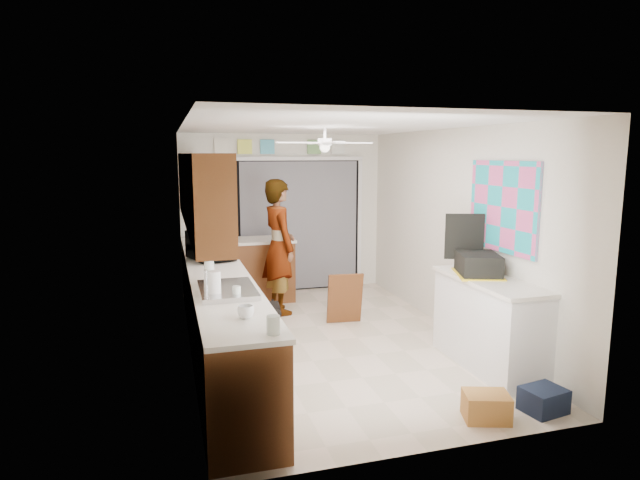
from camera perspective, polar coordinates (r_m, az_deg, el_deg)
floor at (r=6.46m, az=1.00°, el=-10.67°), size 5.00×5.00×0.00m
ceiling at (r=6.08m, az=1.07°, el=12.06°), size 5.00×5.00×0.00m
wall_back at (r=8.55m, az=-3.91°, el=2.83°), size 3.20×0.00×3.20m
wall_front at (r=3.88m, az=12.03°, el=-5.14°), size 3.20×0.00×3.20m
wall_left at (r=5.89m, az=-14.02°, el=-0.33°), size 0.00×5.00×5.00m
wall_right at (r=6.79m, az=14.05°, el=0.91°), size 0.00×5.00×5.00m
left_base_cabinets at (r=6.08m, az=-10.88°, el=-7.65°), size 0.60×4.80×0.90m
left_countertop at (r=5.97m, az=-10.92°, el=-3.32°), size 0.62×4.80×0.04m
upper_cabinets at (r=6.03m, az=-12.77°, el=5.20°), size 0.32×4.00×0.80m
sink_basin at (r=4.99m, az=-9.86°, el=-5.35°), size 0.50×0.76×0.06m
faucet at (r=4.95m, az=-12.08°, el=-4.40°), size 0.03×0.03×0.22m
peninsula_base at (r=8.10m, az=-6.56°, el=-3.30°), size 1.00×0.60×0.90m
peninsula_top at (r=8.02m, az=-6.62°, el=-0.02°), size 1.04×0.64×0.04m
back_opening_recess at (r=8.60m, az=-2.23°, el=1.54°), size 2.00×0.06×2.10m
curtain_panel at (r=8.56m, az=-2.17°, el=1.50°), size 1.90×0.03×2.05m
door_trim_left at (r=8.39m, az=-8.96°, el=1.24°), size 0.06×0.04×2.10m
door_trim_right at (r=8.87m, az=4.23°, el=1.75°), size 0.06×0.04×2.10m
door_trim_head at (r=8.50m, az=-2.23°, el=8.68°), size 2.10×0.04×0.06m
header_frame_0 at (r=8.36m, az=-8.03°, el=9.82°), size 0.22×0.02×0.22m
header_frame_1 at (r=8.42m, az=-5.64°, el=9.86°), size 0.22×0.02×0.22m
header_frame_3 at (r=8.59m, az=-0.64°, el=9.89°), size 0.22×0.02×0.22m
header_frame_4 at (r=8.70m, az=1.94°, el=9.88°), size 0.22×0.02×0.22m
route66_sign at (r=8.32m, az=-10.45°, el=9.77°), size 0.22×0.02×0.26m
right_counter_base at (r=5.84m, az=17.54°, el=-8.63°), size 0.50×1.40×0.90m
right_counter_top at (r=5.72m, az=17.68°, el=-4.15°), size 0.54×1.44×0.04m
abstract_painting at (r=5.90m, az=18.89°, el=3.39°), size 0.03×1.15×0.95m
ceiling_fan at (r=6.27m, az=0.52°, el=10.33°), size 1.14×1.14×0.24m
microwave at (r=6.52m, az=-11.53°, el=-0.61°), size 0.59×0.71×0.34m
soap_bottle at (r=5.37m, az=-11.73°, el=-2.92°), size 0.14×0.14×0.30m
cup at (r=4.19m, az=-7.92°, el=-7.61°), size 0.13×0.13×0.10m
jar_a at (r=3.81m, az=-5.01°, el=-9.02°), size 0.10×0.10×0.13m
jar_b at (r=4.76m, az=-8.88°, el=-5.54°), size 0.09×0.09×0.11m
paper_towel_roll at (r=4.80m, az=-11.18°, el=-4.69°), size 0.15×0.15×0.24m
suitcase at (r=5.84m, az=16.52°, el=-2.49°), size 0.55×0.63×0.23m
suitcase_rim at (r=5.86m, az=16.47°, el=-3.54°), size 0.61×0.69×0.02m
suitcase_lid at (r=6.04m, az=15.15°, el=0.36°), size 0.41×0.17×0.50m
cardboard_box at (r=4.86m, az=17.31°, el=-16.60°), size 0.43×0.37×0.23m
navy_crate at (r=5.16m, az=22.73°, el=-15.46°), size 0.39×0.34×0.21m
cabinet_door_panel at (r=6.97m, az=2.67°, el=-6.25°), size 0.47×0.22×0.67m
man at (r=7.38m, az=-4.38°, el=-0.70°), size 0.55×0.74×1.86m
dog at (r=6.79m, az=-4.93°, el=-8.05°), size 0.26×0.50×0.37m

